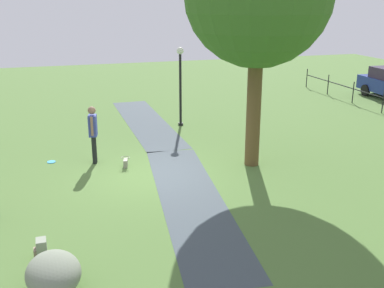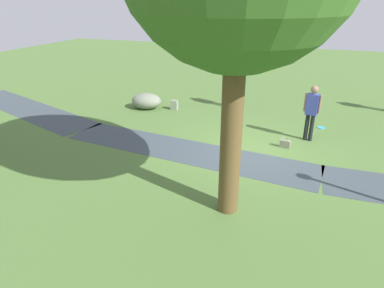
{
  "view_description": "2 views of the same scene",
  "coord_description": "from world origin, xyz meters",
  "views": [
    {
      "loc": [
        12.55,
        -2.61,
        5.05
      ],
      "look_at": [
        0.43,
        1.08,
        0.99
      ],
      "focal_mm": 43.35,
      "sensor_mm": 36.0,
      "label": 1
    },
    {
      "loc": [
        -1.27,
        9.31,
        4.33
      ],
      "look_at": [
        1.28,
        1.91,
        0.88
      ],
      "focal_mm": 31.24,
      "sensor_mm": 36.0,
      "label": 2
    }
  ],
  "objects": [
    {
      "name": "handbag_on_grass",
      "position": [
        -0.91,
        -0.66,
        0.14
      ],
      "size": [
        0.34,
        0.32,
        0.31
      ],
      "color": "gray",
      "rests_on": "ground"
    },
    {
      "name": "woman_with_handbag",
      "position": [
        -1.56,
        -1.53,
        1.07
      ],
      "size": [
        0.51,
        0.31,
        1.82
      ],
      "color": "black",
      "rests_on": "ground"
    },
    {
      "name": "footpath_segment_mid",
      "position": [
        1.97,
        0.59,
        0.0
      ],
      "size": [
        8.13,
        2.51,
        0.01
      ],
      "color": "#3C464D",
      "rests_on": "ground"
    },
    {
      "name": "footpath_segment_near",
      "position": [
        -6.0,
        1.0,
        0.0
      ],
      "size": [
        8.02,
        1.69,
        0.01
      ],
      "color": "#3C464D",
      "rests_on": "ground"
    },
    {
      "name": "lawn_boulder",
      "position": [
        4.97,
        -2.89,
        0.32
      ],
      "size": [
        1.32,
        1.06,
        0.65
      ],
      "color": "slate",
      "rests_on": "ground"
    },
    {
      "name": "lamp_post",
      "position": [
        -5.07,
        2.27,
        1.97
      ],
      "size": [
        0.28,
        0.28,
        3.15
      ],
      "color": "black",
      "rests_on": "ground"
    },
    {
      "name": "backpack_by_boulder",
      "position": [
        3.79,
        -3.12,
        0.19
      ],
      "size": [
        0.28,
        0.26,
        0.4
      ],
      "color": "gray",
      "rests_on": "ground"
    },
    {
      "name": "frisbee_on_grass",
      "position": [
        -2.01,
        -2.86,
        0.01
      ],
      "size": [
        0.27,
        0.27,
        0.02
      ],
      "color": "#37A4E1",
      "rests_on": "ground"
    },
    {
      "name": "ground_plane",
      "position": [
        0.0,
        0.0,
        0.0
      ],
      "size": [
        48.0,
        48.0,
        0.0
      ],
      "primitive_type": "plane",
      "color": "#4E7035"
    }
  ]
}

